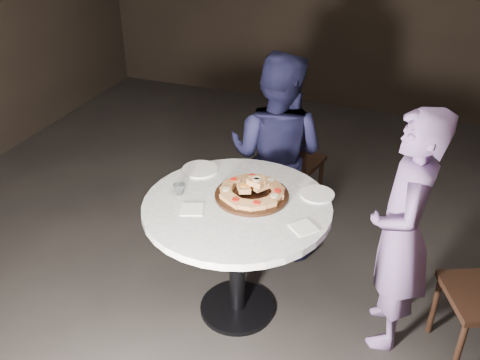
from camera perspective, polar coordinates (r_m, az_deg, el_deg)
The scene contains 12 objects.
floor at distance 3.69m, azimuth 0.75°, elevation -12.23°, with size 7.00×7.00×0.00m, color black.
table at distance 3.16m, azimuth -0.32°, elevation -4.85°, with size 1.13×1.13×0.82m.
serving_board at distance 3.14m, azimuth 1.26°, elevation -1.62°, with size 0.44×0.44×0.02m, color black.
focaccia_pile at distance 3.12m, azimuth 1.31°, elevation -1.01°, with size 0.39×0.39×0.10m.
plate_left at distance 3.42m, azimuth -4.29°, elevation 1.14°, with size 0.23×0.23×0.01m, color white.
plate_right at distance 3.19m, azimuth 8.24°, elevation -1.51°, with size 0.20×0.20×0.01m, color white.
water_glass at distance 3.17m, azimuth -6.48°, elevation -0.93°, with size 0.07×0.07×0.07m, color silver.
napkin_near at distance 3.03m, azimuth -5.15°, elevation -3.14°, with size 0.13×0.13×0.01m, color white.
napkin_far at distance 2.90m, azimuth 6.79°, elevation -5.07°, with size 0.12×0.12×0.01m, color white.
chair_far at distance 4.23m, azimuth 5.13°, elevation 2.32°, with size 0.50×0.51×0.89m.
diner_navy at distance 3.77m, azimuth 3.88°, elevation 2.68°, with size 0.73×0.56×1.49m, color black.
diner_teal at distance 3.10m, azimuth 16.86°, elevation -5.49°, with size 0.54×0.36×1.49m, color slate.
Camera 1 is at (0.90, -2.55, 2.50)m, focal length 40.00 mm.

